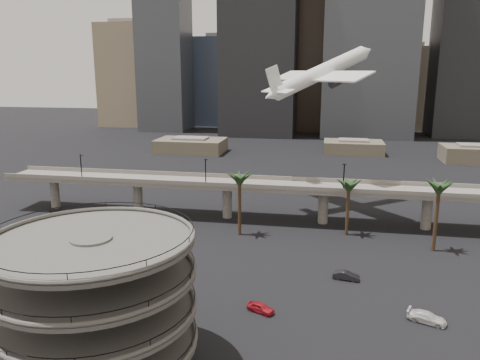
% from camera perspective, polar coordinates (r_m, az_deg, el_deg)
% --- Properties ---
extents(parking_ramp, '(22.20, 22.20, 17.35)m').
position_cam_1_polar(parking_ramp, '(54.91, -17.22, -13.02)').
color(parking_ramp, '#4E4B49').
rests_on(parking_ramp, ground).
extents(overpass, '(130.00, 9.30, 14.70)m').
position_cam_1_polar(overpass, '(106.08, 4.24, -1.12)').
color(overpass, '#68625C').
rests_on(overpass, ground).
extents(palm_trees, '(42.40, 10.40, 14.00)m').
position_cam_1_polar(palm_trees, '(94.49, 12.04, -0.62)').
color(palm_trees, '#422C1C').
rests_on(palm_trees, ground).
extents(low_buildings, '(135.00, 27.50, 6.80)m').
position_cam_1_polar(low_buildings, '(191.99, 9.24, 3.85)').
color(low_buildings, brown).
rests_on(low_buildings, ground).
extents(skyline, '(269.00, 86.00, 135.21)m').
position_cam_1_polar(skyline, '(264.76, 11.97, 16.40)').
color(skyline, '#82725A').
rests_on(skyline, ground).
extents(airborne_jet, '(27.44, 26.39, 14.59)m').
position_cam_1_polar(airborne_jet, '(116.07, 9.84, 12.72)').
color(airborne_jet, white).
rests_on(airborne_jet, ground).
extents(car_a, '(4.39, 3.19, 1.39)m').
position_cam_1_polar(car_a, '(68.93, 2.53, -15.27)').
color(car_a, red).
rests_on(car_a, ground).
extents(car_b, '(4.47, 2.14, 1.41)m').
position_cam_1_polar(car_b, '(80.25, 12.80, -11.30)').
color(car_b, black).
rests_on(car_b, ground).
extents(car_c, '(5.53, 3.78, 1.49)m').
position_cam_1_polar(car_c, '(71.14, 21.82, -15.28)').
color(car_c, silver).
rests_on(car_c, ground).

